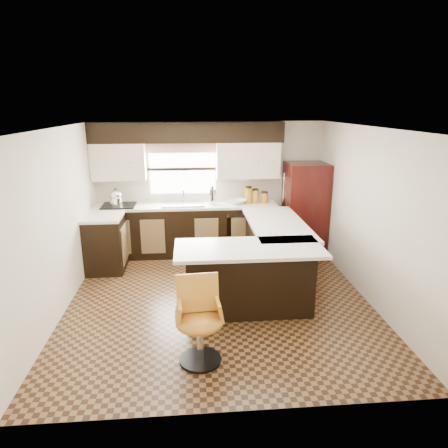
{
  "coord_description": "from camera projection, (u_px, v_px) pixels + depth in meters",
  "views": [
    {
      "loc": [
        -0.37,
        -5.17,
        2.67
      ],
      "look_at": [
        0.11,
        0.45,
        0.99
      ],
      "focal_mm": 32.0,
      "sensor_mm": 36.0,
      "label": 1
    }
  ],
  "objects": [
    {
      "name": "floor",
      "position": [
        219.0,
        299.0,
        5.73
      ],
      "size": [
        4.4,
        4.4,
        0.0
      ],
      "primitive_type": "plane",
      "color": "#49301A",
      "rests_on": "ground"
    },
    {
      "name": "ceiling",
      "position": [
        218.0,
        128.0,
        5.04
      ],
      "size": [
        4.4,
        4.4,
        0.0
      ],
      "primitive_type": "plane",
      "rotation": [
        3.14,
        0.0,
        0.0
      ],
      "color": "silver",
      "rests_on": "wall_back"
    },
    {
      "name": "wall_back",
      "position": [
        210.0,
        187.0,
        7.49
      ],
      "size": [
        4.4,
        0.0,
        4.4
      ],
      "primitive_type": "plane",
      "rotation": [
        1.57,
        0.0,
        0.0
      ],
      "color": "beige",
      "rests_on": "floor"
    },
    {
      "name": "wall_front",
      "position": [
        238.0,
        292.0,
        3.28
      ],
      "size": [
        4.4,
        0.0,
        4.4
      ],
      "primitive_type": "plane",
      "rotation": [
        -1.57,
        0.0,
        0.0
      ],
      "color": "beige",
      "rests_on": "floor"
    },
    {
      "name": "wall_left",
      "position": [
        58.0,
        223.0,
        5.21
      ],
      "size": [
        0.0,
        4.4,
        4.4
      ],
      "primitive_type": "plane",
      "rotation": [
        1.57,
        0.0,
        1.57
      ],
      "color": "beige",
      "rests_on": "floor"
    },
    {
      "name": "wall_right",
      "position": [
        369.0,
        215.0,
        5.56
      ],
      "size": [
        0.0,
        4.4,
        4.4
      ],
      "primitive_type": "plane",
      "rotation": [
        1.57,
        0.0,
        -1.57
      ],
      "color": "beige",
      "rests_on": "floor"
    },
    {
      "name": "base_cab_back",
      "position": [
        187.0,
        230.0,
        7.38
      ],
      "size": [
        3.3,
        0.6,
        0.9
      ],
      "primitive_type": "cube",
      "color": "black",
      "rests_on": "floor"
    },
    {
      "name": "base_cab_left",
      "position": [
        106.0,
        244.0,
        6.65
      ],
      "size": [
        0.6,
        0.7,
        0.9
      ],
      "primitive_type": "cube",
      "color": "black",
      "rests_on": "floor"
    },
    {
      "name": "counter_back",
      "position": [
        186.0,
        206.0,
        7.24
      ],
      "size": [
        3.3,
        0.6,
        0.04
      ],
      "primitive_type": "cube",
      "color": "silver",
      "rests_on": "base_cab_back"
    },
    {
      "name": "counter_left",
      "position": [
        103.0,
        217.0,
        6.51
      ],
      "size": [
        0.6,
        0.7,
        0.04
      ],
      "primitive_type": "cube",
      "color": "silver",
      "rests_on": "base_cab_left"
    },
    {
      "name": "soffit",
      "position": [
        187.0,
        132.0,
        6.99
      ],
      "size": [
        3.4,
        0.35,
        0.36
      ],
      "primitive_type": "cube",
      "color": "black",
      "rests_on": "wall_back"
    },
    {
      "name": "upper_cab_left",
      "position": [
        119.0,
        162.0,
        7.04
      ],
      "size": [
        0.94,
        0.35,
        0.64
      ],
      "primitive_type": "cube",
      "color": "beige",
      "rests_on": "wall_back"
    },
    {
      "name": "upper_cab_right",
      "position": [
        248.0,
        160.0,
        7.23
      ],
      "size": [
        1.14,
        0.35,
        0.64
      ],
      "primitive_type": "cube",
      "color": "beige",
      "rests_on": "wall_back"
    },
    {
      "name": "window_pane",
      "position": [
        183.0,
        169.0,
        7.33
      ],
      "size": [
        1.2,
        0.02,
        0.9
      ],
      "primitive_type": "cube",
      "color": "white",
      "rests_on": "wall_back"
    },
    {
      "name": "valance",
      "position": [
        182.0,
        148.0,
        7.18
      ],
      "size": [
        1.3,
        0.06,
        0.18
      ],
      "primitive_type": "cube",
      "color": "#D19B93",
      "rests_on": "wall_back"
    },
    {
      "name": "sink",
      "position": [
        183.0,
        204.0,
        7.21
      ],
      "size": [
        0.75,
        0.45,
        0.03
      ],
      "primitive_type": "cube",
      "color": "#B2B2B7",
      "rests_on": "counter_back"
    },
    {
      "name": "dishwasher",
      "position": [
        243.0,
        235.0,
        7.19
      ],
      "size": [
        0.58,
        0.03,
        0.78
      ],
      "primitive_type": "cube",
      "color": "black",
      "rests_on": "floor"
    },
    {
      "name": "cooktop",
      "position": [
        119.0,
        205.0,
        7.11
      ],
      "size": [
        0.58,
        0.5,
        0.02
      ],
      "primitive_type": "cube",
      "color": "black",
      "rests_on": "counter_back"
    },
    {
      "name": "peninsula_long",
      "position": [
        273.0,
        253.0,
        6.27
      ],
      "size": [
        0.6,
        1.95,
        0.9
      ],
      "primitive_type": "cube",
      "color": "black",
      "rests_on": "floor"
    },
    {
      "name": "peninsula_return",
      "position": [
        249.0,
        280.0,
        5.3
      ],
      "size": [
        1.65,
        0.6,
        0.9
      ],
      "primitive_type": "cube",
      "color": "black",
      "rests_on": "floor"
    },
    {
      "name": "counter_pen_long",
      "position": [
        277.0,
        224.0,
        6.14
      ],
      "size": [
        0.84,
        1.95,
        0.04
      ],
      "primitive_type": "cube",
      "color": "silver",
      "rests_on": "peninsula_long"
    },
    {
      "name": "counter_pen_return",
      "position": [
        249.0,
        249.0,
        5.07
      ],
      "size": [
        1.89,
        0.84,
        0.04
      ],
      "primitive_type": "cube",
      "color": "silver",
      "rests_on": "peninsula_return"
    },
    {
      "name": "refrigerator",
      "position": [
        305.0,
        209.0,
        7.34
      ],
      "size": [
        0.72,
        0.69,
        1.69
      ],
      "primitive_type": "cube",
      "color": "#330A08",
      "rests_on": "floor"
    },
    {
      "name": "bar_chair",
      "position": [
        200.0,
        323.0,
        4.21
      ],
      "size": [
        0.53,
        0.53,
        0.94
      ],
      "primitive_type": null,
      "rotation": [
        0.0,
        0.0,
        0.07
      ],
      "color": "orange",
      "rests_on": "floor"
    },
    {
      "name": "kettle",
      "position": [
        116.0,
        197.0,
        7.06
      ],
      "size": [
        0.22,
        0.22,
        0.3
      ],
      "primitive_type": null,
      "color": "silver",
      "rests_on": "cooktop"
    },
    {
      "name": "percolator",
      "position": [
        212.0,
        196.0,
        7.23
      ],
      "size": [
        0.13,
        0.13,
        0.29
      ],
      "primitive_type": "cylinder",
      "color": "silver",
      "rests_on": "counter_back"
    },
    {
      "name": "mixing_bowl",
      "position": [
        237.0,
        201.0,
        7.3
      ],
      "size": [
        0.41,
        0.41,
        0.08
      ],
      "primitive_type": "imported",
      "rotation": [
        0.0,
        0.0,
        0.41
      ],
      "color": "white",
      "rests_on": "counter_back"
    },
    {
      "name": "canister_large",
      "position": [
        248.0,
        196.0,
        7.31
      ],
      "size": [
        0.14,
        0.14,
        0.28
      ],
      "primitive_type": "cylinder",
      "color": "olive",
      "rests_on": "counter_back"
    },
    {
      "name": "canister_med",
      "position": [
        255.0,
        197.0,
        7.32
      ],
      "size": [
        0.12,
        0.12,
        0.23
      ],
      "primitive_type": "cylinder",
      "color": "olive",
      "rests_on": "counter_back"
    },
    {
      "name": "canister_small",
      "position": [
        264.0,
        198.0,
        7.35
      ],
      "size": [
        0.14,
        0.14,
        0.18
      ],
      "primitive_type": "cylinder",
      "color": "olive",
      "rests_on": "counter_back"
    }
  ]
}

